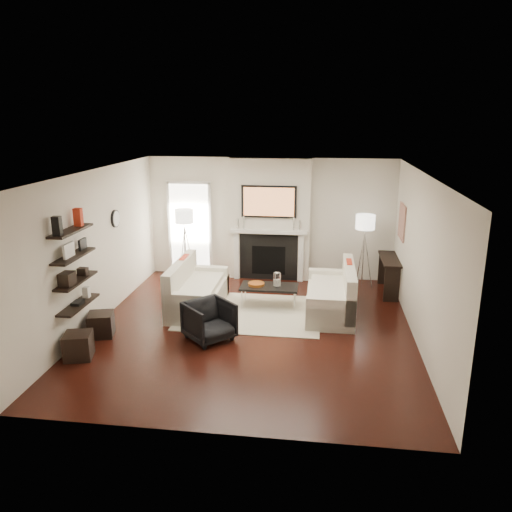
# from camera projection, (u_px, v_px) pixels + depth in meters

# --- Properties ---
(room_envelope) EXTENTS (6.00, 6.00, 6.00)m
(room_envelope) POSITION_uv_depth(u_px,v_px,m) (251.00, 254.00, 8.32)
(room_envelope) COLOR black
(room_envelope) RESTS_ON ground
(chimney_breast) EXTENTS (1.80, 0.25, 2.70)m
(chimney_breast) POSITION_uv_depth(u_px,v_px,m) (270.00, 220.00, 11.07)
(chimney_breast) COLOR silver
(chimney_breast) RESTS_ON floor
(fireplace_surround) EXTENTS (1.30, 0.02, 1.04)m
(fireplace_surround) POSITION_uv_depth(u_px,v_px,m) (269.00, 257.00, 11.16)
(fireplace_surround) COLOR black
(fireplace_surround) RESTS_ON floor
(firebox) EXTENTS (0.75, 0.02, 0.65)m
(firebox) POSITION_uv_depth(u_px,v_px,m) (269.00, 260.00, 11.18)
(firebox) COLOR black
(firebox) RESTS_ON floor
(mantel_pilaster_l) EXTENTS (0.12, 0.08, 1.10)m
(mantel_pilaster_l) POSITION_uv_depth(u_px,v_px,m) (237.00, 255.00, 11.22)
(mantel_pilaster_l) COLOR white
(mantel_pilaster_l) RESTS_ON floor
(mantel_pilaster_r) EXTENTS (0.12, 0.08, 1.10)m
(mantel_pilaster_r) POSITION_uv_depth(u_px,v_px,m) (301.00, 257.00, 11.04)
(mantel_pilaster_r) COLOR white
(mantel_pilaster_r) RESTS_ON floor
(mantel_shelf) EXTENTS (1.70, 0.18, 0.07)m
(mantel_shelf) POSITION_uv_depth(u_px,v_px,m) (269.00, 232.00, 10.95)
(mantel_shelf) COLOR white
(mantel_shelf) RESTS_ON chimney_breast
(tv_body) EXTENTS (1.20, 0.06, 0.70)m
(tv_body) POSITION_uv_depth(u_px,v_px,m) (269.00, 202.00, 10.80)
(tv_body) COLOR black
(tv_body) RESTS_ON chimney_breast
(tv_screen) EXTENTS (1.10, 0.00, 0.62)m
(tv_screen) POSITION_uv_depth(u_px,v_px,m) (269.00, 202.00, 10.77)
(tv_screen) COLOR #BF723F
(tv_screen) RESTS_ON tv_body
(candlestick_l_tall) EXTENTS (0.04, 0.04, 0.30)m
(candlestick_l_tall) POSITION_uv_depth(u_px,v_px,m) (244.00, 223.00, 10.98)
(candlestick_l_tall) COLOR silver
(candlestick_l_tall) RESTS_ON mantel_shelf
(candlestick_l_short) EXTENTS (0.04, 0.04, 0.24)m
(candlestick_l_short) POSITION_uv_depth(u_px,v_px,m) (238.00, 224.00, 11.01)
(candlestick_l_short) COLOR silver
(candlestick_l_short) RESTS_ON mantel_shelf
(candlestick_r_tall) EXTENTS (0.04, 0.04, 0.30)m
(candlestick_r_tall) POSITION_uv_depth(u_px,v_px,m) (294.00, 224.00, 10.84)
(candlestick_r_tall) COLOR silver
(candlestick_r_tall) RESTS_ON mantel_shelf
(candlestick_r_short) EXTENTS (0.04, 0.04, 0.24)m
(candlestick_r_short) POSITION_uv_depth(u_px,v_px,m) (300.00, 225.00, 10.83)
(candlestick_r_short) COLOR silver
(candlestick_r_short) RESTS_ON mantel_shelf
(hallway_panel) EXTENTS (0.90, 0.02, 2.10)m
(hallway_panel) POSITION_uv_depth(u_px,v_px,m) (190.00, 229.00, 11.48)
(hallway_panel) COLOR white
(hallway_panel) RESTS_ON floor
(door_trim_l) EXTENTS (0.06, 0.06, 2.16)m
(door_trim_l) POSITION_uv_depth(u_px,v_px,m) (170.00, 229.00, 11.52)
(door_trim_l) COLOR white
(door_trim_l) RESTS_ON floor
(door_trim_r) EXTENTS (0.06, 0.06, 2.16)m
(door_trim_r) POSITION_uv_depth(u_px,v_px,m) (210.00, 230.00, 11.40)
(door_trim_r) COLOR white
(door_trim_r) RESTS_ON floor
(door_trim_top) EXTENTS (1.02, 0.06, 0.06)m
(door_trim_top) POSITION_uv_depth(u_px,v_px,m) (188.00, 183.00, 11.17)
(door_trim_top) COLOR white
(door_trim_top) RESTS_ON wall_back
(rug) EXTENTS (2.60, 2.00, 0.01)m
(rug) POSITION_uv_depth(u_px,v_px,m) (251.00, 312.00, 9.39)
(rug) COLOR beige
(rug) RESTS_ON floor
(loveseat_left_base) EXTENTS (0.85, 1.80, 0.42)m
(loveseat_left_base) POSITION_uv_depth(u_px,v_px,m) (198.00, 298.00, 9.54)
(loveseat_left_base) COLOR silver
(loveseat_left_base) RESTS_ON floor
(loveseat_left_back) EXTENTS (0.18, 1.80, 0.80)m
(loveseat_left_back) POSITION_uv_depth(u_px,v_px,m) (181.00, 282.00, 9.50)
(loveseat_left_back) COLOR silver
(loveseat_left_back) RESTS_ON floor
(loveseat_left_arm_n) EXTENTS (0.85, 0.18, 0.60)m
(loveseat_left_arm_n) POSITION_uv_depth(u_px,v_px,m) (187.00, 310.00, 8.75)
(loveseat_left_arm_n) COLOR silver
(loveseat_left_arm_n) RESTS_ON floor
(loveseat_left_arm_s) EXTENTS (0.85, 0.18, 0.60)m
(loveseat_left_arm_s) POSITION_uv_depth(u_px,v_px,m) (208.00, 280.00, 10.29)
(loveseat_left_arm_s) COLOR silver
(loveseat_left_arm_s) RESTS_ON floor
(loveseat_left_cushion) EXTENTS (0.63, 1.44, 0.10)m
(loveseat_left_cushion) POSITION_uv_depth(u_px,v_px,m) (201.00, 285.00, 9.47)
(loveseat_left_cushion) COLOR silver
(loveseat_left_cushion) RESTS_ON loveseat_left_base
(pillow_left_orange) EXTENTS (0.10, 0.42, 0.42)m
(pillow_left_orange) POSITION_uv_depth(u_px,v_px,m) (185.00, 267.00, 9.73)
(pillow_left_orange) COLOR red
(pillow_left_orange) RESTS_ON loveseat_left_cushion
(pillow_left_charcoal) EXTENTS (0.10, 0.40, 0.40)m
(pillow_left_charcoal) POSITION_uv_depth(u_px,v_px,m) (176.00, 277.00, 9.16)
(pillow_left_charcoal) COLOR black
(pillow_left_charcoal) RESTS_ON loveseat_left_cushion
(loveseat_right_base) EXTENTS (0.85, 1.80, 0.42)m
(loveseat_right_base) POSITION_uv_depth(u_px,v_px,m) (330.00, 303.00, 9.32)
(loveseat_right_base) COLOR silver
(loveseat_right_base) RESTS_ON floor
(loveseat_right_back) EXTENTS (0.18, 1.80, 0.80)m
(loveseat_right_back) POSITION_uv_depth(u_px,v_px,m) (349.00, 287.00, 9.20)
(loveseat_right_back) COLOR silver
(loveseat_right_back) RESTS_ON floor
(loveseat_right_arm_n) EXTENTS (0.85, 0.18, 0.60)m
(loveseat_right_arm_n) POSITION_uv_depth(u_px,v_px,m) (331.00, 315.00, 8.53)
(loveseat_right_arm_n) COLOR silver
(loveseat_right_arm_n) RESTS_ON floor
(loveseat_right_arm_s) EXTENTS (0.85, 0.18, 0.60)m
(loveseat_right_arm_s) POSITION_uv_depth(u_px,v_px,m) (330.00, 284.00, 10.07)
(loveseat_right_arm_s) COLOR silver
(loveseat_right_arm_s) RESTS_ON floor
(loveseat_right_cushion) EXTENTS (0.63, 1.44, 0.10)m
(loveseat_right_cushion) POSITION_uv_depth(u_px,v_px,m) (328.00, 289.00, 9.26)
(loveseat_right_cushion) COLOR silver
(loveseat_right_cushion) RESTS_ON loveseat_right_base
(pillow_right_orange) EXTENTS (0.10, 0.42, 0.42)m
(pillow_right_orange) POSITION_uv_depth(u_px,v_px,m) (349.00, 272.00, 9.43)
(pillow_right_orange) COLOR red
(pillow_right_orange) RESTS_ON loveseat_right_cushion
(pillow_right_charcoal) EXTENTS (0.10, 0.40, 0.40)m
(pillow_right_charcoal) POSITION_uv_depth(u_px,v_px,m) (350.00, 283.00, 8.86)
(pillow_right_charcoal) COLOR black
(pillow_right_charcoal) RESTS_ON loveseat_right_cushion
(coffee_table) EXTENTS (1.10, 0.55, 0.04)m
(coffee_table) POSITION_uv_depth(u_px,v_px,m) (269.00, 287.00, 9.60)
(coffee_table) COLOR black
(coffee_table) RESTS_ON floor
(coffee_leg_nw) EXTENTS (0.02, 0.02, 0.38)m
(coffee_leg_nw) POSITION_uv_depth(u_px,v_px,m) (242.00, 300.00, 9.51)
(coffee_leg_nw) COLOR silver
(coffee_leg_nw) RESTS_ON floor
(coffee_leg_ne) EXTENTS (0.02, 0.02, 0.38)m
(coffee_leg_ne) POSITION_uv_depth(u_px,v_px,m) (294.00, 302.00, 9.39)
(coffee_leg_ne) COLOR silver
(coffee_leg_ne) RESTS_ON floor
(coffee_leg_sw) EXTENTS (0.02, 0.02, 0.38)m
(coffee_leg_sw) POSITION_uv_depth(u_px,v_px,m) (245.00, 292.00, 9.93)
(coffee_leg_sw) COLOR silver
(coffee_leg_sw) RESTS_ON floor
(coffee_leg_se) EXTENTS (0.02, 0.02, 0.38)m
(coffee_leg_se) POSITION_uv_depth(u_px,v_px,m) (295.00, 294.00, 9.81)
(coffee_leg_se) COLOR silver
(coffee_leg_se) RESTS_ON floor
(hurricane_glass) EXTENTS (0.15, 0.15, 0.26)m
(hurricane_glass) POSITION_uv_depth(u_px,v_px,m) (277.00, 279.00, 9.54)
(hurricane_glass) COLOR white
(hurricane_glass) RESTS_ON coffee_table
(hurricane_candle) EXTENTS (0.09, 0.09, 0.13)m
(hurricane_candle) POSITION_uv_depth(u_px,v_px,m) (277.00, 283.00, 9.56)
(hurricane_candle) COLOR white
(hurricane_candle) RESTS_ON coffee_table
(copper_bowl) EXTENTS (0.31, 0.31, 0.05)m
(copper_bowl) POSITION_uv_depth(u_px,v_px,m) (256.00, 284.00, 9.62)
(copper_bowl) COLOR orange
(copper_bowl) RESTS_ON coffee_table
(armchair) EXTENTS (0.95, 0.95, 0.71)m
(armchair) POSITION_uv_depth(u_px,v_px,m) (209.00, 319.00, 8.20)
(armchair) COLOR black
(armchair) RESTS_ON floor
(lamp_left_post) EXTENTS (0.02, 0.02, 1.20)m
(lamp_left_post) POSITION_uv_depth(u_px,v_px,m) (186.00, 253.00, 11.17)
(lamp_left_post) COLOR silver
(lamp_left_post) RESTS_ON floor
(lamp_left_shade) EXTENTS (0.40, 0.40, 0.30)m
(lamp_left_shade) POSITION_uv_depth(u_px,v_px,m) (184.00, 216.00, 10.94)
(lamp_left_shade) COLOR white
(lamp_left_shade) RESTS_ON lamp_left_post
(lamp_left_leg_a) EXTENTS (0.25, 0.02, 1.23)m
(lamp_left_leg_a) POSITION_uv_depth(u_px,v_px,m) (190.00, 254.00, 11.16)
(lamp_left_leg_a) COLOR silver
(lamp_left_leg_a) RESTS_ON floor
(lamp_left_leg_b) EXTENTS (0.14, 0.22, 1.23)m
(lamp_left_leg_b) POSITION_uv_depth(u_px,v_px,m) (184.00, 252.00, 11.27)
(lamp_left_leg_b) COLOR silver
(lamp_left_leg_b) RESTS_ON floor
(lamp_left_leg_c) EXTENTS (0.14, 0.22, 1.23)m
(lamp_left_leg_c) POSITION_uv_depth(u_px,v_px,m) (182.00, 254.00, 11.09)
(lamp_left_leg_c) COLOR silver
(lamp_left_leg_c) RESTS_ON floor
(lamp_right_post) EXTENTS (0.02, 0.02, 1.20)m
(lamp_right_post) POSITION_uv_depth(u_px,v_px,m) (363.00, 261.00, 10.57)
(lamp_right_post) COLOR silver
(lamp_right_post) RESTS_ON floor
(lamp_right_shade) EXTENTS (0.40, 0.40, 0.30)m
(lamp_right_shade) POSITION_uv_depth(u_px,v_px,m) (365.00, 222.00, 10.34)
(lamp_right_shade) COLOR white
(lamp_right_shade) RESTS_ON lamp_right_post
(lamp_right_leg_a) EXTENTS (0.25, 0.02, 1.23)m
(lamp_right_leg_a) POSITION_uv_depth(u_px,v_px,m) (368.00, 261.00, 10.56)
(lamp_right_leg_a) COLOR silver
(lamp_right_leg_a) RESTS_ON floor
(lamp_right_leg_b) EXTENTS (0.14, 0.22, 1.23)m
(lamp_right_leg_b) POSITION_uv_depth(u_px,v_px,m) (360.00, 260.00, 10.67)
(lamp_right_leg_b) COLOR silver
(lamp_right_leg_b) RESTS_ON floor
(lamp_right_leg_c) EXTENTS (0.14, 0.22, 1.23)m
(lamp_right_leg_c) POSITION_uv_depth(u_px,v_px,m) (361.00, 262.00, 10.49)
(lamp_right_leg_c) COLOR silver
(lamp_right_leg_c) RESTS_ON floor
(console_top) EXTENTS (0.35, 1.20, 0.04)m
(console_top) POSITION_uv_depth(u_px,v_px,m) (390.00, 259.00, 10.27)
(console_top) COLOR black
(console_top) RESTS_ON floor
(console_leg_n) EXTENTS (0.30, 0.04, 0.71)m
(console_leg_n) POSITION_uv_depth(u_px,v_px,m) (392.00, 285.00, 9.85)
(console_leg_n) COLOR black
(console_leg_n) RESTS_ON floor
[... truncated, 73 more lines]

